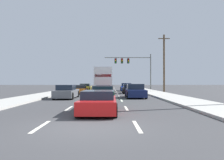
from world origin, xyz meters
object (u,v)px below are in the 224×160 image
Objects in this scene: car_navy at (135,92)px; traffic_signal_mast at (130,63)px; utility_pole_mid at (164,62)px; car_red at (99,102)px; car_black at (129,89)px; car_blue at (126,87)px; car_maroon at (104,91)px; box_truck at (104,79)px; car_green at (103,94)px; car_orange at (79,90)px; car_gray at (67,92)px; car_yellow at (85,88)px.

traffic_signal_mast is (1.28, 19.44, 4.57)m from car_navy.
car_navy is 13.78m from utility_pole_mid.
car_black is at bearing 79.66° from car_red.
car_maroon is at bearing -107.00° from car_blue.
car_maroon is (0.16, -7.46, -1.49)m from box_truck.
car_green is 1.12× the size of car_black.
car_maroon is 1.12× the size of car_navy.
car_black is (6.71, 0.93, 0.04)m from car_orange.
utility_pole_mid is at bearing -58.69° from traffic_signal_mast.
car_maroon is at bearing 90.72° from car_red.
car_maroon is 13.01m from utility_pole_mid.
box_truck is 10.18m from traffic_signal_mast.
car_green is at bearing -106.58° from car_black.
car_gray is 1.03× the size of car_black.
car_maroon is at bearing -105.79° from traffic_signal_mast.
car_maroon is at bearing -45.63° from car_orange.
car_gray is at bearing -135.02° from utility_pole_mid.
car_orange is 0.48× the size of traffic_signal_mast.
car_orange is 5.36m from box_truck.
car_yellow is 11.84m from car_maroon.
car_black is 1.02× the size of car_navy.
car_black is at bearing 52.18° from car_maroon.
box_truck is 9.71m from utility_pole_mid.
car_yellow is at bearing 134.55° from car_black.
car_red is 17.85m from car_black.
traffic_signal_mast is at bearing 68.67° from car_gray.
utility_pole_mid is at bearing -13.45° from car_yellow.
car_black is (-0.10, -7.01, -0.04)m from car_blue.
car_gray is (-0.04, -7.65, 0.05)m from car_orange.
box_truck is at bearing -174.93° from utility_pole_mid.
car_orange is 16.99m from car_red.
car_gray reaches higher than car_maroon.
car_blue is 1.08× the size of car_navy.
car_gray is 1.05× the size of car_navy.
car_blue is at bearing 49.42° from car_orange.
utility_pole_mid is at bearing 44.98° from car_gray.
car_yellow is at bearing 90.44° from car_gray.
car_blue is 7.60m from utility_pole_mid.
car_black is at bearing -95.61° from traffic_signal_mast.
utility_pole_mid is at bearing 58.62° from car_green.
utility_pole_mid reaches higher than car_maroon.
car_blue reaches higher than car_orange.
car_navy is (6.61, 0.75, 0.02)m from car_gray.
car_red is 1.02× the size of car_blue.
car_orange is 0.46× the size of box_truck.
car_black is at bearing 51.85° from car_gray.
car_black is (6.86, -6.97, -0.01)m from car_yellow.
car_navy is (3.39, -10.95, -1.42)m from box_truck.
car_red is at bearing -97.66° from car_blue.
car_gray is 5.42m from car_maroon.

